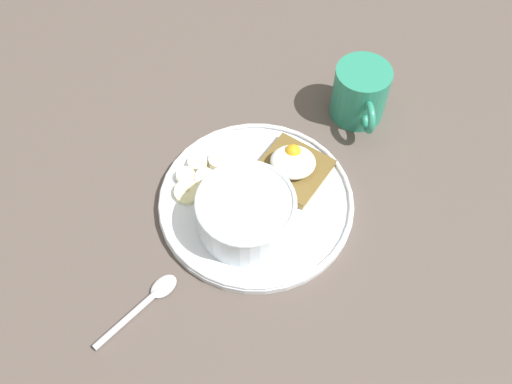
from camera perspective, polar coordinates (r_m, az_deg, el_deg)
name	(u,v)px	position (r cm, az deg, el deg)	size (l,w,h in cm)	color
ground_plane	(256,208)	(76.49, 0.00, -1.63)	(120.00, 120.00, 2.00)	#534742
plate	(256,201)	(74.96, 0.00, -0.92)	(25.72, 25.72, 1.60)	white
oatmeal_bowl	(246,212)	(70.38, -1.01, -2.06)	(12.44, 12.44, 5.71)	white
toast_slice	(292,170)	(76.80, 3.65, 2.23)	(11.74, 11.74, 1.26)	brown
poached_egg	(293,161)	(75.36, 3.72, 3.12)	(6.05, 5.44, 3.13)	white
banana_slice_front	(205,178)	(76.37, -5.12, 1.42)	(3.09, 3.18, 1.39)	beige
banana_slice_left	(218,161)	(77.65, -3.80, 3.09)	(3.81, 3.81, 1.48)	#FCEDC0
banana_slice_back	(186,176)	(76.84, -7.04, 1.57)	(3.61, 3.57, 1.27)	beige
banana_slice_right	(198,163)	(77.95, -5.84, 2.91)	(3.46, 3.43, 1.09)	#F2EFBA
banana_slice_inner	(188,192)	(75.39, -6.86, 0.02)	(3.64, 3.72, 1.31)	beige
coffee_mug	(360,93)	(83.29, 10.40, 9.73)	(7.86, 11.12, 8.28)	#298568
spoon	(146,302)	(70.19, -10.93, -10.73)	(8.77, 10.68, 0.80)	silver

